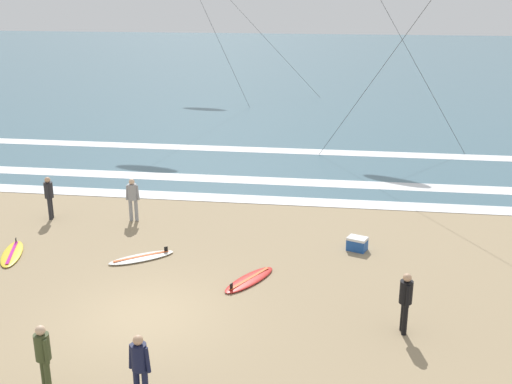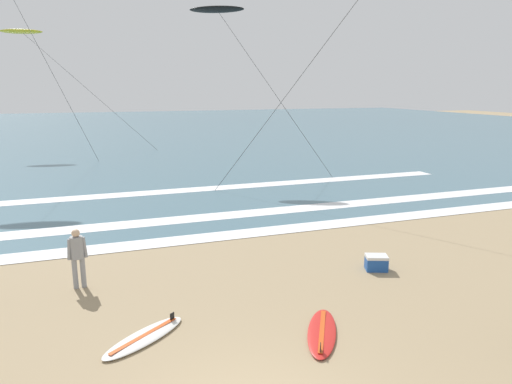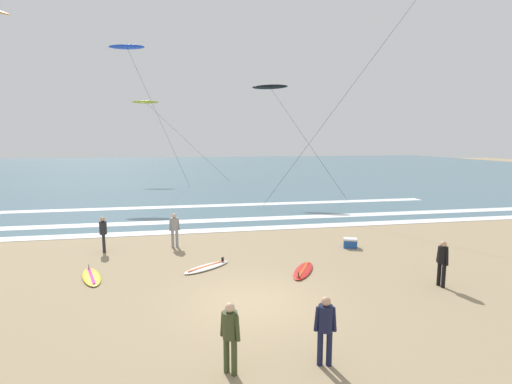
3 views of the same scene
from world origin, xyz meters
TOP-DOWN VIEW (x-y plane):
  - ground_plane at (0.00, 0.00)m, footprint 160.00×160.00m
  - ocean_surface at (0.00, 54.05)m, footprint 140.00×90.00m
  - wave_foam_shoreline at (-1.03, 9.45)m, footprint 52.53×1.00m
  - wave_foam_mid_break at (-1.16, 12.00)m, footprint 59.34×1.08m
  - wave_foam_outer_break at (-1.84, 17.29)m, footprint 38.19×1.09m
  - surfer_right_near at (6.59, 0.05)m, footprint 0.32×0.52m
  - surfer_background_far at (-5.57, 6.33)m, footprint 0.32×0.52m
  - surfer_foreground_main at (1.04, -3.51)m, footprint 0.51×0.32m
  - surfer_left_near at (-2.49, 6.54)m, footprint 0.52×0.32m
  - surfer_mid_group at (-1.04, -3.43)m, footprint 0.44×0.40m
  - surfboard_near_water at (2.40, 2.30)m, footprint 1.56×2.12m
  - surfboard_foreground_flat at (-1.18, 3.36)m, footprint 2.06×1.71m
  - surfboard_right_spare at (-5.36, 3.07)m, footprint 1.25×2.18m
  - cooler_box at (5.53, 4.99)m, footprint 0.73×0.64m

SIDE VIEW (x-z plane):
  - ground_plane at x=0.00m, z-range 0.00..0.00m
  - ocean_surface at x=0.00m, z-range 0.00..0.01m
  - wave_foam_shoreline at x=-1.03m, z-range 0.01..0.02m
  - wave_foam_mid_break at x=-1.16m, z-range 0.01..0.02m
  - wave_foam_outer_break at x=-1.84m, z-range 0.01..0.02m
  - surfboard_near_water at x=2.40m, z-range -0.08..0.17m
  - surfboard_foreground_flat at x=-1.18m, z-range -0.08..0.17m
  - surfboard_right_spare at x=-5.36m, z-range -0.08..0.17m
  - cooler_box at x=5.53m, z-range 0.00..0.44m
  - surfer_right_near at x=6.59m, z-range 0.16..1.76m
  - surfer_background_far at x=-5.57m, z-range 0.16..1.76m
  - surfer_foreground_main at x=1.04m, z-range 0.16..1.76m
  - surfer_left_near at x=-2.49m, z-range 0.16..1.76m
  - surfer_mid_group at x=-1.04m, z-range 0.16..1.76m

